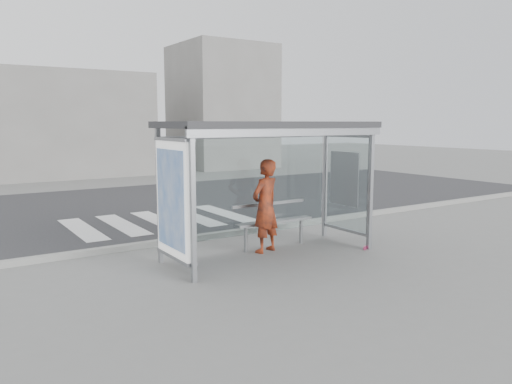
{
  "coord_description": "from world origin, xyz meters",
  "views": [
    {
      "loc": [
        -5.46,
        -7.87,
        2.6
      ],
      "look_at": [
        -0.2,
        0.2,
        1.26
      ],
      "focal_mm": 35.0,
      "sensor_mm": 36.0,
      "label": 1
    }
  ],
  "objects_px": {
    "bus_shelter": "(253,155)",
    "person": "(265,206)",
    "bench": "(274,221)",
    "soda_can": "(365,248)"
  },
  "relations": [
    {
      "from": "bus_shelter",
      "to": "person",
      "type": "relative_size",
      "value": 2.26
    },
    {
      "from": "bus_shelter",
      "to": "bench",
      "type": "bearing_deg",
      "value": 28.52
    },
    {
      "from": "bus_shelter",
      "to": "bench",
      "type": "xyz_separation_m",
      "value": [
        0.8,
        0.44,
        -1.43
      ]
    },
    {
      "from": "bus_shelter",
      "to": "bench",
      "type": "height_order",
      "value": "bus_shelter"
    },
    {
      "from": "person",
      "to": "bench",
      "type": "height_order",
      "value": "person"
    },
    {
      "from": "person",
      "to": "soda_can",
      "type": "xyz_separation_m",
      "value": [
        1.83,
        -0.97,
        -0.91
      ]
    },
    {
      "from": "bus_shelter",
      "to": "bench",
      "type": "distance_m",
      "value": 1.7
    },
    {
      "from": "bus_shelter",
      "to": "soda_can",
      "type": "relative_size",
      "value": 33.84
    },
    {
      "from": "bus_shelter",
      "to": "soda_can",
      "type": "distance_m",
      "value": 3.09
    },
    {
      "from": "person",
      "to": "soda_can",
      "type": "bearing_deg",
      "value": 134.16
    }
  ]
}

